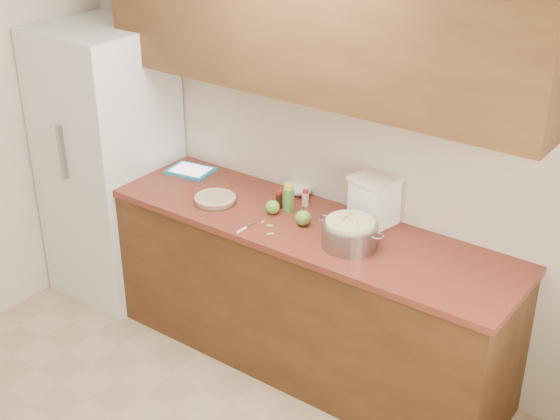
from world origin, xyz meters
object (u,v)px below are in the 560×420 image
Objects in this scene: colander at (350,234)px; tablet at (191,171)px; pie at (215,199)px; flour_canister at (374,200)px.

colander is 1.32m from tablet.
colander reaches higher than tablet.
pie is 0.64× the size of colander.
flour_canister is 1.28m from tablet.
flour_canister is at bearing 96.34° from colander.
colander is 0.31m from flour_canister.
flour_canister is at bearing 20.65° from pie.
colander is (0.90, 0.03, 0.05)m from pie.
pie is 0.82× the size of tablet.
colander is 1.29× the size of tablet.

